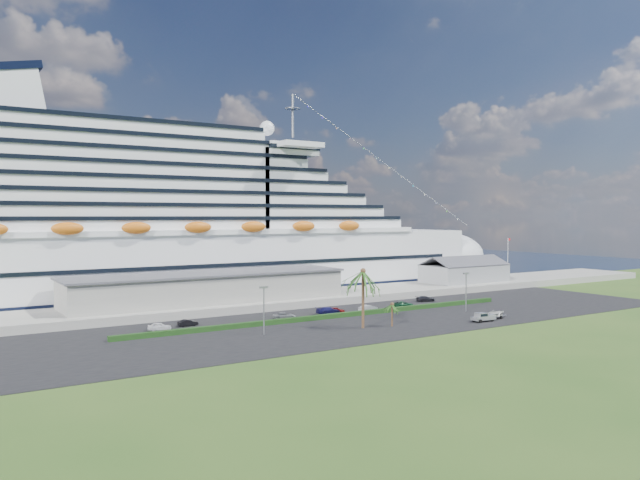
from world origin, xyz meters
TOP-DOWN VIEW (x-y plane):
  - ground at (0.00, 0.00)m, footprint 420.00×420.00m
  - asphalt_lot at (0.00, 11.00)m, footprint 140.00×38.00m
  - wharf at (0.00, 40.00)m, footprint 240.00×20.00m
  - water at (0.00, 130.00)m, footprint 420.00×160.00m
  - cruise_ship at (-21.53, 64.00)m, footprint 191.00×38.00m
  - terminal_building at (-25.00, 40.00)m, footprint 61.00×15.00m
  - port_shed at (52.00, 40.00)m, footprint 24.00×12.31m
  - flagpole at (70.04, 40.00)m, footprint 1.08×0.16m
  - hedge at (-8.00, 16.00)m, footprint 88.00×1.10m
  - lamp_post_left at (-28.00, 8.00)m, footprint 1.60×0.35m
  - lamp_post_right at (20.00, 8.00)m, footprint 1.60×0.35m
  - palm_tall at (-10.00, 4.00)m, footprint 8.82×8.82m
  - palm_short at (-4.50, 2.50)m, footprint 3.53×3.53m
  - parked_car_0 at (-41.81, 21.41)m, footprint 4.39×2.68m
  - parked_car_1 at (-36.11, 22.78)m, footprint 3.83×1.51m
  - parked_car_2 at (-17.06, 20.43)m, footprint 4.86×3.30m
  - parked_car_3 at (-6.44, 20.97)m, footprint 5.40×2.71m
  - parked_car_4 at (-4.70, 20.74)m, footprint 4.11×2.32m
  - parked_car_5 at (2.42, 19.03)m, footprint 4.38×1.79m
  - parked_car_6 at (12.36, 19.53)m, footprint 5.18×2.58m
  - parked_car_7 at (23.25, 24.27)m, footprint 4.88×3.10m
  - pickup_truck at (13.46, -2.87)m, footprint 5.04×2.14m
  - boat_trailer at (18.45, -1.75)m, footprint 5.73×4.08m

SIDE VIEW (x-z plane):
  - ground at x=0.00m, z-range 0.00..0.00m
  - water at x=0.00m, z-range 0.00..0.02m
  - asphalt_lot at x=0.00m, z-range 0.00..0.12m
  - hedge at x=-8.00m, z-range 0.12..1.02m
  - parked_car_2 at x=-17.06m, z-range 0.12..1.36m
  - parked_car_1 at x=-36.11m, z-range 0.12..1.36m
  - parked_car_7 at x=23.25m, z-range 0.12..1.44m
  - parked_car_4 at x=-4.70m, z-range 0.12..1.44m
  - parked_car_0 at x=-41.81m, z-range 0.12..1.52m
  - parked_car_6 at x=12.36m, z-range 0.12..1.53m
  - parked_car_5 at x=2.42m, z-range 0.12..1.53m
  - parked_car_3 at x=-6.44m, z-range 0.12..1.62m
  - wharf at x=0.00m, z-range 0.00..1.80m
  - pickup_truck at x=13.46m, z-range 0.21..1.95m
  - boat_trailer at x=18.45m, z-range 0.38..1.98m
  - palm_short at x=-4.50m, z-range 1.38..5.95m
  - port_shed at x=52.00m, z-range 0.71..8.08m
  - terminal_building at x=-25.00m, z-range 1.86..8.16m
  - lamp_post_left at x=-28.00m, z-range 1.21..9.48m
  - lamp_post_right at x=20.00m, z-range 1.21..9.48m
  - flagpole at x=70.04m, z-range 2.27..14.27m
  - palm_tall at x=-10.00m, z-range 3.64..14.77m
  - cruise_ship at x=-21.53m, z-range -10.31..43.69m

